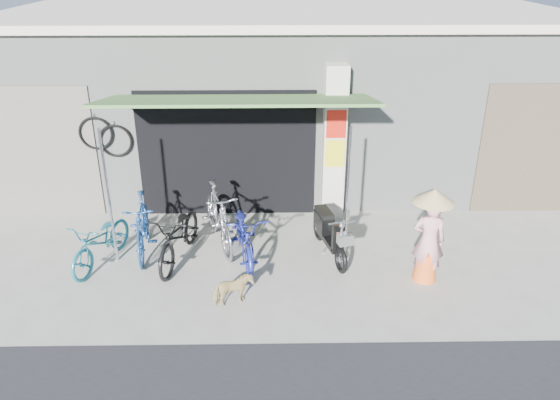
{
  "coord_description": "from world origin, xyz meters",
  "views": [
    {
      "loc": [
        -0.34,
        -7.37,
        4.86
      ],
      "look_at": [
        -0.2,
        1.0,
        1.0
      ],
      "focal_mm": 35.0,
      "sensor_mm": 36.0,
      "label": 1
    }
  ],
  "objects_px": {
    "bike_blue": "(142,226)",
    "bike_black": "(180,235)",
    "bike_silver": "(218,217)",
    "moped": "(329,233)",
    "street_dog": "(233,290)",
    "nun": "(429,235)",
    "bike_navy": "(245,235)",
    "bike_teal": "(102,241)"
  },
  "relations": [
    {
      "from": "bike_teal",
      "to": "bike_silver",
      "type": "relative_size",
      "value": 0.87
    },
    {
      "from": "bike_navy",
      "to": "moped",
      "type": "height_order",
      "value": "bike_navy"
    },
    {
      "from": "bike_black",
      "to": "nun",
      "type": "relative_size",
      "value": 1.16
    },
    {
      "from": "bike_navy",
      "to": "street_dog",
      "type": "distance_m",
      "value": 1.3
    },
    {
      "from": "moped",
      "to": "street_dog",
      "type": "bearing_deg",
      "value": -150.51
    },
    {
      "from": "street_dog",
      "to": "nun",
      "type": "distance_m",
      "value": 3.16
    },
    {
      "from": "bike_black",
      "to": "moped",
      "type": "bearing_deg",
      "value": 14.58
    },
    {
      "from": "bike_teal",
      "to": "moped",
      "type": "height_order",
      "value": "moped"
    },
    {
      "from": "street_dog",
      "to": "nun",
      "type": "relative_size",
      "value": 0.38
    },
    {
      "from": "moped",
      "to": "nun",
      "type": "bearing_deg",
      "value": -42.76
    },
    {
      "from": "bike_navy",
      "to": "moped",
      "type": "relative_size",
      "value": 1.18
    },
    {
      "from": "bike_blue",
      "to": "bike_black",
      "type": "height_order",
      "value": "bike_blue"
    },
    {
      "from": "bike_silver",
      "to": "bike_navy",
      "type": "height_order",
      "value": "bike_silver"
    },
    {
      "from": "bike_teal",
      "to": "moped",
      "type": "bearing_deg",
      "value": 21.31
    },
    {
      "from": "bike_navy",
      "to": "nun",
      "type": "xyz_separation_m",
      "value": [
        2.91,
        -0.62,
        0.3
      ]
    },
    {
      "from": "bike_blue",
      "to": "bike_black",
      "type": "bearing_deg",
      "value": -30.11
    },
    {
      "from": "street_dog",
      "to": "nun",
      "type": "height_order",
      "value": "nun"
    },
    {
      "from": "bike_blue",
      "to": "bike_teal",
      "type": "bearing_deg",
      "value": -156.1
    },
    {
      "from": "bike_blue",
      "to": "street_dog",
      "type": "xyz_separation_m",
      "value": [
        1.65,
        -1.58,
        -0.27
      ]
    },
    {
      "from": "bike_silver",
      "to": "bike_navy",
      "type": "xyz_separation_m",
      "value": [
        0.49,
        -0.55,
        -0.07
      ]
    },
    {
      "from": "bike_teal",
      "to": "street_dog",
      "type": "bearing_deg",
      "value": -10.8
    },
    {
      "from": "bike_teal",
      "to": "bike_blue",
      "type": "distance_m",
      "value": 0.72
    },
    {
      "from": "bike_teal",
      "to": "bike_black",
      "type": "relative_size",
      "value": 0.9
    },
    {
      "from": "bike_black",
      "to": "street_dog",
      "type": "bearing_deg",
      "value": -42.63
    },
    {
      "from": "bike_black",
      "to": "bike_navy",
      "type": "xyz_separation_m",
      "value": [
        1.1,
        -0.03,
        0.02
      ]
    },
    {
      "from": "moped",
      "to": "nun",
      "type": "distance_m",
      "value": 1.73
    },
    {
      "from": "bike_blue",
      "to": "bike_silver",
      "type": "distance_m",
      "value": 1.32
    },
    {
      "from": "bike_teal",
      "to": "bike_silver",
      "type": "distance_m",
      "value": 2.0
    },
    {
      "from": "street_dog",
      "to": "nun",
      "type": "bearing_deg",
      "value": -100.06
    },
    {
      "from": "bike_blue",
      "to": "bike_black",
      "type": "relative_size",
      "value": 0.94
    },
    {
      "from": "bike_blue",
      "to": "bike_silver",
      "type": "bearing_deg",
      "value": 2.9
    },
    {
      "from": "bike_black",
      "to": "bike_navy",
      "type": "height_order",
      "value": "bike_navy"
    },
    {
      "from": "bike_navy",
      "to": "nun",
      "type": "bearing_deg",
      "value": -21.35
    },
    {
      "from": "bike_blue",
      "to": "street_dog",
      "type": "relative_size",
      "value": 2.88
    },
    {
      "from": "bike_teal",
      "to": "bike_blue",
      "type": "xyz_separation_m",
      "value": [
        0.61,
        0.37,
        0.09
      ]
    },
    {
      "from": "bike_silver",
      "to": "bike_navy",
      "type": "distance_m",
      "value": 0.74
    },
    {
      "from": "bike_teal",
      "to": "bike_navy",
      "type": "distance_m",
      "value": 2.39
    },
    {
      "from": "bike_navy",
      "to": "street_dog",
      "type": "xyz_separation_m",
      "value": [
        -0.13,
        -1.27,
        -0.24
      ]
    },
    {
      "from": "bike_silver",
      "to": "moped",
      "type": "distance_m",
      "value": 1.96
    },
    {
      "from": "bike_black",
      "to": "bike_silver",
      "type": "xyz_separation_m",
      "value": [
        0.61,
        0.52,
        0.08
      ]
    },
    {
      "from": "bike_blue",
      "to": "bike_silver",
      "type": "height_order",
      "value": "bike_silver"
    },
    {
      "from": "nun",
      "to": "bike_black",
      "type": "bearing_deg",
      "value": 0.21
    }
  ]
}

